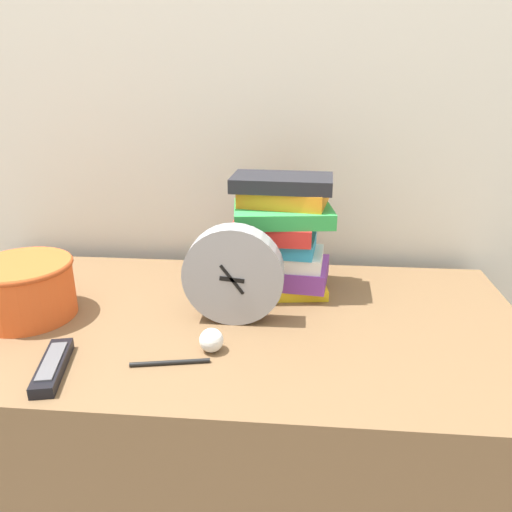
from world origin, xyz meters
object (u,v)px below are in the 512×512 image
Objects in this scene: book_stack at (279,236)px; pen at (170,363)px; basket at (25,287)px; tv_remote at (53,366)px; crumpled_paper_ball at (211,340)px; desk_clock at (233,275)px.

book_stack reaches higher than pen.
book_stack is at bearing 19.29° from basket.
tv_remote is 0.27m from crumpled_paper_ball.
book_stack is (0.08, 0.16, 0.03)m from desk_clock.
pen is at bearing -24.50° from basket.
tv_remote reaches higher than pen.
desk_clock is at bearing -116.80° from book_stack.
basket is (-0.43, -0.02, -0.04)m from desk_clock.
crumpled_paper_ball is 0.32× the size of pen.
desk_clock reaches higher than tv_remote.
crumpled_paper_ball is 0.08m from pen.
crumpled_paper_ball is (-0.03, -0.12, -0.08)m from desk_clock.
desk_clock is 0.37m from tv_remote.
book_stack is 0.40m from pen.
basket is at bearing 155.50° from pen.
tv_remote is 3.62× the size of crumpled_paper_ball.
tv_remote is at bearing -134.52° from book_stack.
book_stack is 0.54m from tv_remote.
tv_remote is (0.15, -0.19, -0.05)m from basket.
book_stack reaches higher than basket.
tv_remote is at bearing -143.52° from desk_clock.
crumpled_paper_ball is (0.40, -0.10, -0.04)m from basket.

